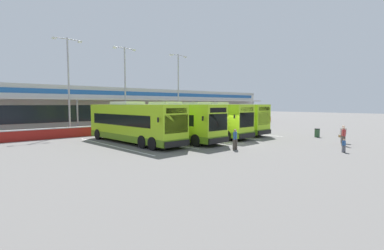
{
  "coord_description": "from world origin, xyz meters",
  "views": [
    {
      "loc": [
        -19.44,
        -16.21,
        3.56
      ],
      "look_at": [
        -1.77,
        3.0,
        1.6
      ],
      "focal_mm": 26.35,
      "sensor_mm": 36.0,
      "label": 1
    }
  ],
  "objects_px": {
    "coach_bus_leftmost": "(133,123)",
    "pedestrian_child": "(344,145)",
    "lamp_post_west": "(69,80)",
    "pedestrian_near_bin": "(344,136)",
    "lamp_post_centre": "(125,83)",
    "coach_bus_left_centre": "(171,122)",
    "coach_bus_right_centre": "(220,119)",
    "coach_bus_centre": "(201,120)",
    "litter_bin": "(317,133)",
    "pedestrian_in_dark_coat": "(235,139)",
    "lamp_post_east": "(178,86)",
    "pedestrian_with_handbag": "(343,134)"
  },
  "relations": [
    {
      "from": "pedestrian_near_bin",
      "to": "lamp_post_centre",
      "type": "relative_size",
      "value": 0.15
    },
    {
      "from": "pedestrian_in_dark_coat",
      "to": "lamp_post_east",
      "type": "xyz_separation_m",
      "value": [
        10.35,
        19.26,
        5.42
      ]
    },
    {
      "from": "lamp_post_west",
      "to": "coach_bus_right_centre",
      "type": "bearing_deg",
      "value": -36.64
    },
    {
      "from": "pedestrian_near_bin",
      "to": "coach_bus_right_centre",
      "type": "bearing_deg",
      "value": 89.71
    },
    {
      "from": "pedestrian_with_handbag",
      "to": "pedestrian_in_dark_coat",
      "type": "relative_size",
      "value": 1.0
    },
    {
      "from": "lamp_post_west",
      "to": "pedestrian_near_bin",
      "type": "bearing_deg",
      "value": -60.16
    },
    {
      "from": "coach_bus_centre",
      "to": "pedestrian_near_bin",
      "type": "height_order",
      "value": "coach_bus_centre"
    },
    {
      "from": "pedestrian_child",
      "to": "lamp_post_west",
      "type": "xyz_separation_m",
      "value": [
        -10.58,
        25.75,
        5.75
      ]
    },
    {
      "from": "lamp_post_east",
      "to": "coach_bus_left_centre",
      "type": "bearing_deg",
      "value": -132.43
    },
    {
      "from": "coach_bus_centre",
      "to": "lamp_post_centre",
      "type": "distance_m",
      "value": 12.63
    },
    {
      "from": "lamp_post_centre",
      "to": "litter_bin",
      "type": "bearing_deg",
      "value": -61.22
    },
    {
      "from": "coach_bus_centre",
      "to": "pedestrian_near_bin",
      "type": "distance_m",
      "value": 13.93
    },
    {
      "from": "pedestrian_with_handbag",
      "to": "coach_bus_leftmost",
      "type": "bearing_deg",
      "value": 137.03
    },
    {
      "from": "coach_bus_right_centre",
      "to": "pedestrian_near_bin",
      "type": "relative_size",
      "value": 7.54
    },
    {
      "from": "coach_bus_centre",
      "to": "lamp_post_east",
      "type": "distance_m",
      "value": 13.06
    },
    {
      "from": "coach_bus_left_centre",
      "to": "pedestrian_in_dark_coat",
      "type": "xyz_separation_m",
      "value": [
        0.07,
        -7.87,
        -0.91
      ]
    },
    {
      "from": "pedestrian_with_handbag",
      "to": "lamp_post_centre",
      "type": "relative_size",
      "value": 0.15
    },
    {
      "from": "coach_bus_left_centre",
      "to": "pedestrian_child",
      "type": "distance_m",
      "value": 14.97
    },
    {
      "from": "coach_bus_right_centre",
      "to": "pedestrian_with_handbag",
      "type": "distance_m",
      "value": 13.48
    },
    {
      "from": "coach_bus_leftmost",
      "to": "pedestrian_near_bin",
      "type": "bearing_deg",
      "value": -48.19
    },
    {
      "from": "pedestrian_in_dark_coat",
      "to": "lamp_post_west",
      "type": "relative_size",
      "value": 0.15
    },
    {
      "from": "lamp_post_west",
      "to": "lamp_post_east",
      "type": "xyz_separation_m",
      "value": [
        16.0,
        -0.31,
        0.0
      ]
    },
    {
      "from": "pedestrian_in_dark_coat",
      "to": "pedestrian_child",
      "type": "relative_size",
      "value": 1.61
    },
    {
      "from": "coach_bus_leftmost",
      "to": "coach_bus_centre",
      "type": "height_order",
      "value": "same"
    },
    {
      "from": "coach_bus_centre",
      "to": "lamp_post_west",
      "type": "height_order",
      "value": "lamp_post_west"
    },
    {
      "from": "pedestrian_child",
      "to": "coach_bus_right_centre",
      "type": "bearing_deg",
      "value": 76.88
    },
    {
      "from": "coach_bus_left_centre",
      "to": "litter_bin",
      "type": "height_order",
      "value": "coach_bus_left_centre"
    },
    {
      "from": "coach_bus_left_centre",
      "to": "litter_bin",
      "type": "distance_m",
      "value": 15.7
    },
    {
      "from": "coach_bus_leftmost",
      "to": "lamp_post_centre",
      "type": "bearing_deg",
      "value": 63.7
    },
    {
      "from": "coach_bus_left_centre",
      "to": "coach_bus_right_centre",
      "type": "height_order",
      "value": "same"
    },
    {
      "from": "coach_bus_centre",
      "to": "pedestrian_in_dark_coat",
      "type": "relative_size",
      "value": 7.54
    },
    {
      "from": "lamp_post_centre",
      "to": "coach_bus_centre",
      "type": "bearing_deg",
      "value": -75.73
    },
    {
      "from": "coach_bus_centre",
      "to": "litter_bin",
      "type": "height_order",
      "value": "coach_bus_centre"
    },
    {
      "from": "coach_bus_left_centre",
      "to": "lamp_post_west",
      "type": "distance_m",
      "value": 13.72
    },
    {
      "from": "pedestrian_in_dark_coat",
      "to": "lamp_post_east",
      "type": "height_order",
      "value": "lamp_post_east"
    },
    {
      "from": "coach_bus_leftmost",
      "to": "pedestrian_child",
      "type": "distance_m",
      "value": 17.32
    },
    {
      "from": "pedestrian_with_handbag",
      "to": "pedestrian_child",
      "type": "relative_size",
      "value": 1.61
    },
    {
      "from": "pedestrian_child",
      "to": "lamp_post_centre",
      "type": "distance_m",
      "value": 26.87
    },
    {
      "from": "lamp_post_centre",
      "to": "pedestrian_child",
      "type": "bearing_deg",
      "value": -82.93
    },
    {
      "from": "lamp_post_centre",
      "to": "coach_bus_left_centre",
      "type": "bearing_deg",
      "value": -98.37
    },
    {
      "from": "pedestrian_with_handbag",
      "to": "lamp_post_east",
      "type": "bearing_deg",
      "value": 89.54
    },
    {
      "from": "coach_bus_leftmost",
      "to": "pedestrian_child",
      "type": "relative_size",
      "value": 12.16
    },
    {
      "from": "coach_bus_centre",
      "to": "litter_bin",
      "type": "xyz_separation_m",
      "value": [
        8.4,
        -9.16,
        -1.32
      ]
    },
    {
      "from": "coach_bus_leftmost",
      "to": "coach_bus_right_centre",
      "type": "bearing_deg",
      "value": 1.57
    },
    {
      "from": "pedestrian_near_bin",
      "to": "litter_bin",
      "type": "bearing_deg",
      "value": 42.53
    },
    {
      "from": "coach_bus_left_centre",
      "to": "lamp_post_west",
      "type": "xyz_separation_m",
      "value": [
        -5.59,
        11.7,
        4.5
      ]
    },
    {
      "from": "coach_bus_right_centre",
      "to": "lamp_post_east",
      "type": "distance_m",
      "value": 11.31
    },
    {
      "from": "lamp_post_centre",
      "to": "lamp_post_east",
      "type": "distance_m",
      "value": 8.67
    },
    {
      "from": "coach_bus_right_centre",
      "to": "pedestrian_in_dark_coat",
      "type": "height_order",
      "value": "coach_bus_right_centre"
    },
    {
      "from": "litter_bin",
      "to": "lamp_post_centre",
      "type": "bearing_deg",
      "value": 118.78
    }
  ]
}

